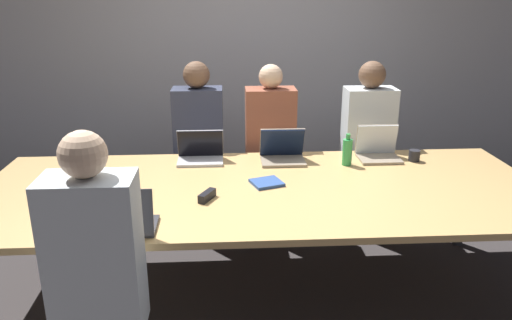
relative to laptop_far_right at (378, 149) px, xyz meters
The scene contains 16 objects.
ground_plane 1.32m from the laptop_far_right, 149.53° to the right, with size 24.00×24.00×0.00m, color #383333.
curtain_wall 1.83m from the laptop_far_right, 121.05° to the left, with size 12.00×0.06×2.80m.
conference_table 1.05m from the laptop_far_right, 149.53° to the right, with size 3.58×1.43×0.74m.
laptop_far_right is the anchor object (origin of this frame).
person_far_right 0.42m from the laptop_far_right, 84.92° to the left, with size 0.40×0.24×1.41m.
cup_far_right 0.26m from the laptop_far_right, 18.18° to the right, with size 0.08×0.08×0.08m.
bottle_far_right 0.30m from the laptop_far_right, 152.76° to the right, with size 0.07×0.07×0.23m.
laptop_far_midleft 1.31m from the laptop_far_right, behind, with size 0.33×0.22×0.23m.
person_far_midleft 1.44m from the laptop_far_right, 160.26° to the left, with size 0.40×0.24×1.41m.
laptop_near_left 2.01m from the laptop_far_right, 146.34° to the right, with size 0.36×0.25×0.26m.
person_near_left 2.27m from the laptop_far_right, 139.01° to the right, with size 0.40×0.24×1.39m.
cup_near_left 2.22m from the laptop_far_right, 152.24° to the right, with size 0.10×0.10×0.09m.
laptop_far_center 0.71m from the laptop_far_right, behind, with size 0.32×0.25×0.24m.
person_far_center 0.89m from the laptop_far_right, 150.24° to the left, with size 0.40×0.24×1.38m.
stapler 1.43m from the laptop_far_right, 150.44° to the right, with size 0.11×0.15×0.05m.
notebook 0.99m from the laptop_far_right, 151.21° to the right, with size 0.23×0.22×0.02m.
Camera 1 is at (-0.22, -2.93, 1.93)m, focal length 35.00 mm.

